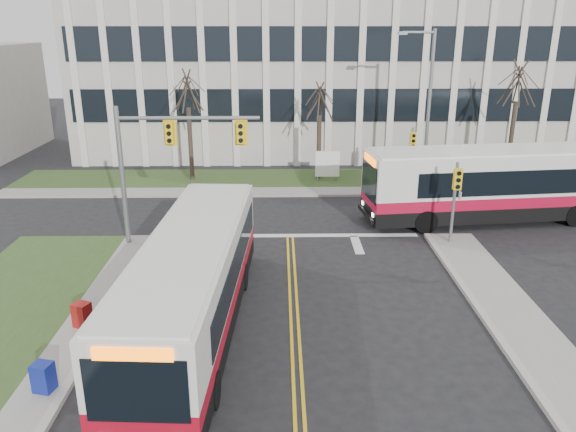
# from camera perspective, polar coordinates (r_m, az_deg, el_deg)

# --- Properties ---
(ground) EXTENTS (120.00, 120.00, 0.00)m
(ground) POSITION_cam_1_polar(r_m,az_deg,el_deg) (18.98, 0.68, -10.91)
(ground) COLOR black
(ground) RESTS_ON ground
(sidewalk_west) EXTENTS (1.20, 26.00, 0.14)m
(sidewalk_west) POSITION_cam_1_polar(r_m,az_deg,el_deg) (16.18, -25.93, -18.70)
(sidewalk_west) COLOR #9E9B93
(sidewalk_west) RESTS_ON ground
(sidewalk_cross) EXTENTS (44.00, 1.60, 0.14)m
(sidewalk_cross) POSITION_cam_1_polar(r_m,az_deg,el_deg) (33.46, 8.58, 2.46)
(sidewalk_cross) COLOR #9E9B93
(sidewalk_cross) RESTS_ON ground
(building_lawn) EXTENTS (44.00, 5.00, 0.12)m
(building_lawn) POSITION_cam_1_polar(r_m,az_deg,el_deg) (36.12, 7.88, 3.71)
(building_lawn) COLOR #334B20
(building_lawn) RESTS_ON ground
(office_building) EXTENTS (40.00, 16.00, 12.00)m
(office_building) POSITION_cam_1_polar(r_m,az_deg,el_deg) (46.90, 6.02, 14.64)
(office_building) COLOR #B8B5AA
(office_building) RESTS_ON ground
(mast_arm_signal) EXTENTS (6.11, 0.38, 6.20)m
(mast_arm_signal) POSITION_cam_1_polar(r_m,az_deg,el_deg) (24.72, -12.95, 6.35)
(mast_arm_signal) COLOR slate
(mast_arm_signal) RESTS_ON ground
(signal_pole_near) EXTENTS (0.34, 0.39, 3.80)m
(signal_pole_near) POSITION_cam_1_polar(r_m,az_deg,el_deg) (25.54, 16.65, 2.36)
(signal_pole_near) COLOR slate
(signal_pole_near) RESTS_ON ground
(signal_pole_far) EXTENTS (0.34, 0.39, 3.80)m
(signal_pole_far) POSITION_cam_1_polar(r_m,az_deg,el_deg) (33.49, 12.47, 6.54)
(signal_pole_far) COLOR slate
(signal_pole_far) RESTS_ON ground
(streetlight) EXTENTS (2.15, 0.25, 9.20)m
(streetlight) POSITION_cam_1_polar(r_m,az_deg,el_deg) (34.01, 13.88, 11.23)
(streetlight) COLOR slate
(streetlight) RESTS_ON ground
(directory_sign) EXTENTS (1.50, 0.12, 2.00)m
(directory_sign) POSITION_cam_1_polar(r_m,az_deg,el_deg) (35.07, 4.02, 5.26)
(directory_sign) COLOR slate
(directory_sign) RESTS_ON ground
(tree_left) EXTENTS (1.80, 1.80, 7.70)m
(tree_left) POSITION_cam_1_polar(r_m,az_deg,el_deg) (35.11, -10.17, 12.24)
(tree_left) COLOR #42352B
(tree_left) RESTS_ON ground
(tree_mid) EXTENTS (1.80, 1.80, 6.82)m
(tree_mid) POSITION_cam_1_polar(r_m,az_deg,el_deg) (35.04, 3.24, 11.44)
(tree_mid) COLOR #42352B
(tree_mid) RESTS_ON ground
(tree_right) EXTENTS (1.80, 1.80, 8.25)m
(tree_right) POSITION_cam_1_polar(r_m,az_deg,el_deg) (37.54, 22.33, 12.17)
(tree_right) COLOR #42352B
(tree_right) RESTS_ON ground
(bus_main) EXTENTS (3.26, 12.20, 3.22)m
(bus_main) POSITION_cam_1_polar(r_m,az_deg,el_deg) (18.14, -9.57, -6.94)
(bus_main) COLOR silver
(bus_main) RESTS_ON ground
(bus_cross) EXTENTS (13.70, 4.37, 3.59)m
(bus_cross) POSITION_cam_1_polar(r_m,az_deg,el_deg) (29.91, 20.78, 2.87)
(bus_cross) COLOR silver
(bus_cross) RESTS_ON ground
(newspaper_box_blue) EXTENTS (0.59, 0.56, 0.95)m
(newspaper_box_blue) POSITION_cam_1_polar(r_m,az_deg,el_deg) (16.88, -23.57, -14.96)
(newspaper_box_blue) COLOR navy
(newspaper_box_blue) RESTS_ON ground
(newspaper_box_red) EXTENTS (0.64, 0.61, 0.95)m
(newspaper_box_red) POSITION_cam_1_polar(r_m,az_deg,el_deg) (19.60, -20.16, -9.57)
(newspaper_box_red) COLOR maroon
(newspaper_box_red) RESTS_ON ground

